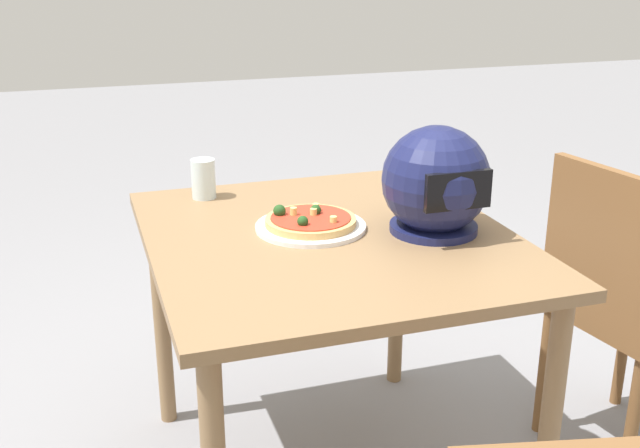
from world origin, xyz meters
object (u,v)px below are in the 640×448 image
at_px(dining_table, 329,267).
at_px(motorcycle_helmet, 436,182).
at_px(drinking_glass, 203,179).
at_px(pizza, 310,220).
at_px(chair_side, 618,300).

relative_size(dining_table, motorcycle_helmet, 3.71).
bearing_deg(drinking_glass, motorcycle_helmet, 137.91).
bearing_deg(pizza, chair_side, 168.29).
bearing_deg(dining_table, chair_side, 171.19).
distance_m(pizza, drinking_glass, 0.41).
distance_m(dining_table, drinking_glass, 0.49).
bearing_deg(pizza, drinking_glass, -58.38).
xyz_separation_m(dining_table, chair_side, (-0.82, 0.13, -0.15)).
bearing_deg(dining_table, drinking_glass, -57.76).
distance_m(pizza, motorcycle_helmet, 0.34).
bearing_deg(drinking_glass, chair_side, 153.83).
distance_m(dining_table, pizza, 0.13).
height_order(dining_table, pizza, pizza).
height_order(pizza, drinking_glass, drinking_glass).
bearing_deg(drinking_glass, pizza, 121.62).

